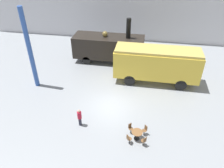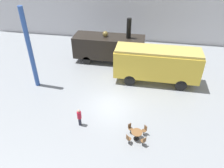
# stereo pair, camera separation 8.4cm
# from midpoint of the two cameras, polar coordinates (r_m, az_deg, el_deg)

# --- Properties ---
(ground_plane) EXTENTS (80.00, 80.00, 0.00)m
(ground_plane) POSITION_cam_midpoint_polar(r_m,az_deg,el_deg) (20.15, -0.58, -5.35)
(ground_plane) COLOR gray
(backdrop_wall) EXTENTS (44.00, 0.15, 9.00)m
(backdrop_wall) POSITION_cam_midpoint_polar(r_m,az_deg,el_deg) (31.89, 4.58, 18.96)
(backdrop_wall) COLOR silver
(backdrop_wall) RESTS_ON ground_plane
(steam_locomotive) EXTENTS (8.29, 2.75, 5.42)m
(steam_locomotive) POSITION_cam_midpoint_polar(r_m,az_deg,el_deg) (26.36, -0.93, 9.76)
(steam_locomotive) COLOR black
(steam_locomotive) RESTS_ON ground_plane
(passenger_coach_vintage) EXTENTS (8.51, 2.57, 3.75)m
(passenger_coach_vintage) POSITION_cam_midpoint_polar(r_m,az_deg,el_deg) (22.57, 11.47, 5.45)
(passenger_coach_vintage) COLOR gold
(passenger_coach_vintage) RESTS_ON ground_plane
(cafe_table_near) EXTENTS (0.85, 0.85, 0.71)m
(cafe_table_near) POSITION_cam_midpoint_polar(r_m,az_deg,el_deg) (16.88, 6.42, -12.70)
(cafe_table_near) COLOR black
(cafe_table_near) RESTS_ON ground_plane
(cafe_chair_0) EXTENTS (0.40, 0.40, 0.87)m
(cafe_chair_0) POSITION_cam_midpoint_polar(r_m,az_deg,el_deg) (17.33, 4.69, -11.27)
(cafe_chair_0) COLOR black
(cafe_chair_0) RESTS_ON ground_plane
(cafe_chair_1) EXTENTS (0.40, 0.40, 0.87)m
(cafe_chair_1) POSITION_cam_midpoint_polar(r_m,az_deg,el_deg) (16.56, 4.23, -14.00)
(cafe_chair_1) COLOR black
(cafe_chair_1) RESTS_ON ground_plane
(cafe_chair_2) EXTENTS (0.40, 0.40, 0.87)m
(cafe_chair_2) POSITION_cam_midpoint_polar(r_m,az_deg,el_deg) (16.54, 8.22, -14.44)
(cafe_chair_2) COLOR black
(cafe_chair_2) RESTS_ON ground_plane
(cafe_chair_3) EXTENTS (0.40, 0.40, 0.87)m
(cafe_chair_3) POSITION_cam_midpoint_polar(r_m,az_deg,el_deg) (17.31, 8.47, -11.67)
(cafe_chair_3) COLOR black
(cafe_chair_3) RESTS_ON ground_plane
(visitor_person) EXTENTS (0.34, 0.34, 1.60)m
(visitor_person) POSITION_cam_midpoint_polar(r_m,az_deg,el_deg) (17.81, -8.60, -8.51)
(visitor_person) COLOR #262633
(visitor_person) RESTS_ON ground_plane
(support_pillar) EXTENTS (0.44, 0.44, 8.00)m
(support_pillar) POSITION_cam_midpoint_polar(r_m,az_deg,el_deg) (22.10, -20.83, 8.36)
(support_pillar) COLOR #2D519E
(support_pillar) RESTS_ON ground_plane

